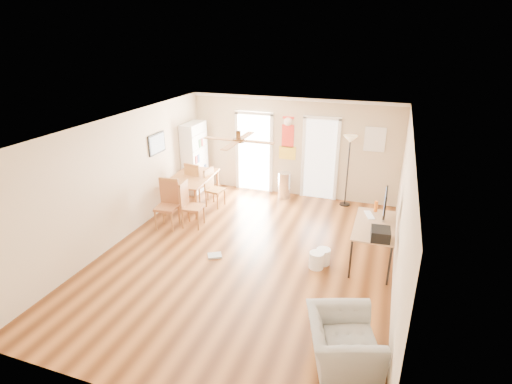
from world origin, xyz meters
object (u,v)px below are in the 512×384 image
at_px(bookshelf, 195,158).
at_px(armchair, 343,343).
at_px(dining_chair_near, 166,205).
at_px(wastebasket_a, 323,256).
at_px(dining_chair_right_a, 215,188).
at_px(dining_table, 192,191).
at_px(computer_desk, 373,243).
at_px(trash_can, 284,185).
at_px(torchiere_lamp, 348,171).
at_px(wastebasket_b, 316,260).
at_px(dining_chair_far, 197,182).
at_px(dining_chair_right_b, 193,205).
at_px(printer, 380,234).

xyz_separation_m(bookshelf, armchair, (4.69, -4.97, -0.62)).
relative_size(dining_chair_near, wastebasket_a, 3.53).
relative_size(dining_chair_right_a, dining_chair_near, 0.88).
height_order(dining_table, computer_desk, computer_desk).
xyz_separation_m(trash_can, torchiere_lamp, (1.59, 0.06, 0.55)).
bearing_deg(computer_desk, dining_chair_right_a, 159.82).
bearing_deg(torchiere_lamp, wastebasket_b, -92.12).
xyz_separation_m(dining_chair_far, wastebasket_a, (3.63, -1.93, -0.37)).
height_order(computer_desk, wastebasket_a, computer_desk).
distance_m(dining_table, trash_can, 2.41).
height_order(dining_chair_right_a, dining_chair_near, dining_chair_near).
bearing_deg(dining_table, wastebasket_b, -27.39).
bearing_deg(dining_chair_right_a, dining_chair_far, 87.38).
xyz_separation_m(dining_table, torchiere_lamp, (3.65, 1.31, 0.51)).
relative_size(dining_chair_far, armchair, 1.03).
xyz_separation_m(dining_chair_right_b, dining_chair_near, (-0.52, -0.25, 0.03)).
height_order(dining_chair_near, armchair, dining_chair_near).
height_order(dining_chair_near, computer_desk, dining_chair_near).
bearing_deg(dining_chair_right_b, dining_table, 22.89).
distance_m(dining_table, wastebasket_b, 3.98).
bearing_deg(dining_chair_right_b, trash_can, -39.04).
bearing_deg(bookshelf, dining_table, -53.46).
xyz_separation_m(bookshelf, trash_can, (2.44, 0.30, -0.60)).
distance_m(printer, wastebasket_b, 1.29).
relative_size(printer, wastebasket_a, 1.20).
bearing_deg(bookshelf, dining_chair_near, -64.98).
height_order(wastebasket_b, armchair, armchair).
xyz_separation_m(dining_chair_right_a, armchair, (3.75, -4.20, -0.15)).
distance_m(dining_chair_far, wastebasket_b, 4.14).
xyz_separation_m(trash_can, printer, (2.55, -3.07, 0.54)).
distance_m(dining_chair_near, torchiere_lamp, 4.46).
bearing_deg(dining_table, printer, -21.54).
bearing_deg(dining_chair_right_a, trash_can, -46.30).
bearing_deg(wastebasket_a, dining_chair_right_a, 149.25).
relative_size(bookshelf, dining_chair_right_b, 1.82).
bearing_deg(wastebasket_b, dining_chair_far, 149.08).
bearing_deg(dining_chair_right_b, dining_chair_near, 110.61).
bearing_deg(wastebasket_a, dining_table, 155.54).
xyz_separation_m(trash_can, armchair, (2.25, -5.27, -0.02)).
bearing_deg(dining_table, wastebasket_a, -24.46).
distance_m(dining_table, torchiere_lamp, 3.91).
bearing_deg(dining_chair_far, printer, 163.47).
height_order(printer, wastebasket_a, printer).
bearing_deg(dining_chair_near, computer_desk, -6.13).
relative_size(dining_chair_right_b, dining_chair_near, 0.95).
bearing_deg(wastebasket_b, torchiere_lamp, 87.88).
bearing_deg(trash_can, wastebasket_a, -61.58).
bearing_deg(dining_chair_far, dining_chair_near, 99.31).
bearing_deg(printer, armchair, -102.11).
height_order(torchiere_lamp, printer, torchiere_lamp).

